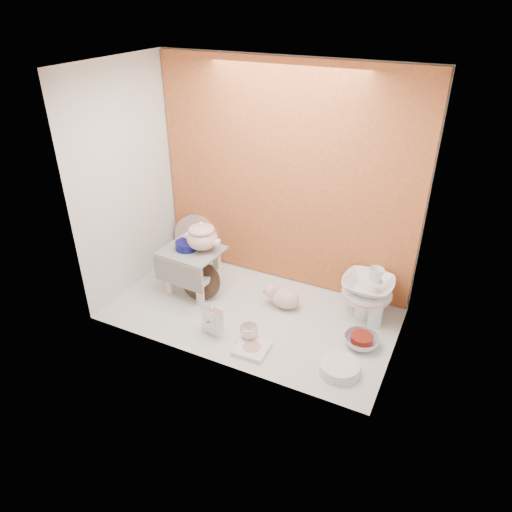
{
  "coord_description": "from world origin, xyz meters",
  "views": [
    {
      "loc": [
        1.12,
        -2.22,
        1.85
      ],
      "look_at": [
        0.02,
        0.02,
        0.42
      ],
      "focal_mm": 33.29,
      "sensor_mm": 36.0,
      "label": 1
    }
  ],
  "objects": [
    {
      "name": "mantel_clock",
      "position": [
        -0.12,
        -0.29,
        0.1
      ],
      "size": [
        0.14,
        0.07,
        0.2
      ],
      "primitive_type": "cube",
      "rotation": [
        0.0,
        0.0,
        -0.19
      ],
      "color": "silver",
      "rests_on": "ground"
    },
    {
      "name": "dinner_plate_stack",
      "position": [
        0.67,
        -0.27,
        0.03
      ],
      "size": [
        0.29,
        0.29,
        0.06
      ],
      "primitive_type": "cylinder",
      "rotation": [
        0.0,
        0.0,
        0.3
      ],
      "color": "white",
      "rests_on": "ground"
    },
    {
      "name": "porcelain_tower",
      "position": [
        0.66,
        0.3,
        0.18
      ],
      "size": [
        0.39,
        0.39,
        0.36
      ],
      "primitive_type": null,
      "rotation": [
        0.0,
        0.0,
        0.28
      ],
      "color": "white",
      "rests_on": "ground"
    },
    {
      "name": "crystal_bowl",
      "position": [
        0.72,
        -0.0,
        0.03
      ],
      "size": [
        0.21,
        0.21,
        0.06
      ],
      "primitive_type": "imported",
      "rotation": [
        0.0,
        0.0,
        -0.04
      ],
      "color": "silver",
      "rests_on": "ground"
    },
    {
      "name": "blue_white_vase",
      "position": [
        -0.66,
        0.31,
        0.14
      ],
      "size": [
        0.35,
        0.35,
        0.28
      ],
      "primitive_type": "imported",
      "rotation": [
        0.0,
        0.0,
        -0.43
      ],
      "color": "white",
      "rests_on": "ground"
    },
    {
      "name": "ground",
      "position": [
        0.0,
        0.0,
        0.0
      ],
      "size": [
        1.8,
        1.8,
        0.0
      ],
      "primitive_type": "plane",
      "color": "silver",
      "rests_on": "ground"
    },
    {
      "name": "step_stool",
      "position": [
        -0.47,
        0.06,
        0.16
      ],
      "size": [
        0.4,
        0.35,
        0.32
      ],
      "primitive_type": null,
      "rotation": [
        0.0,
        0.0,
        -0.06
      ],
      "color": "silver",
      "rests_on": "ground"
    },
    {
      "name": "plush_pig",
      "position": [
        0.17,
        0.15,
        0.07
      ],
      "size": [
        0.29,
        0.24,
        0.15
      ],
      "primitive_type": "ellipsoid",
      "rotation": [
        0.0,
        0.0,
        -0.3
      ],
      "color": "beige",
      "rests_on": "ground"
    },
    {
      "name": "cobalt_bowl",
      "position": [
        -0.51,
        0.06,
        0.35
      ],
      "size": [
        0.17,
        0.17,
        0.05
      ],
      "primitive_type": "cylinder",
      "rotation": [
        0.0,
        0.0,
        0.21
      ],
      "color": "#0B0E55",
      "rests_on": "step_stool"
    },
    {
      "name": "gold_rim_teacup",
      "position": [
        0.1,
        -0.24,
        0.06
      ],
      "size": [
        0.13,
        0.13,
        0.09
      ],
      "primitive_type": "imported",
      "rotation": [
        0.0,
        0.0,
        -0.21
      ],
      "color": "white",
      "rests_on": "teacup_saucer"
    },
    {
      "name": "soup_tureen",
      "position": [
        -0.41,
        0.1,
        0.42
      ],
      "size": [
        0.31,
        0.31,
        0.2
      ],
      "primitive_type": null,
      "rotation": [
        0.0,
        0.0,
        0.33
      ],
      "color": "white",
      "rests_on": "step_stool"
    },
    {
      "name": "niche_shell",
      "position": [
        0.0,
        0.18,
        0.93
      ],
      "size": [
        1.86,
        1.03,
        1.53
      ],
      "color": "#CA6532",
      "rests_on": "ground"
    },
    {
      "name": "floral_platter",
      "position": [
        -0.69,
        0.45,
        0.18
      ],
      "size": [
        0.37,
        0.1,
        0.36
      ],
      "primitive_type": null,
      "rotation": [
        0.0,
        0.0,
        0.14
      ],
      "color": "silver",
      "rests_on": "ground"
    },
    {
      "name": "lattice_dish",
      "position": [
        0.16,
        -0.32,
        0.01
      ],
      "size": [
        0.2,
        0.2,
        0.03
      ],
      "primitive_type": "cube",
      "rotation": [
        0.0,
        0.0,
        0.05
      ],
      "color": "white",
      "rests_on": "ground"
    },
    {
      "name": "teacup_saucer",
      "position": [
        0.1,
        -0.24,
        0.01
      ],
      "size": [
        0.17,
        0.17,
        0.01
      ],
      "primitive_type": "cylinder",
      "rotation": [
        0.0,
        0.0,
        -0.01
      ],
      "color": "white",
      "rests_on": "ground"
    },
    {
      "name": "clear_glass_vase",
      "position": [
        0.74,
        0.23,
        0.09
      ],
      "size": [
        0.11,
        0.11,
        0.18
      ],
      "primitive_type": "cylinder",
      "rotation": [
        0.0,
        0.0,
        0.35
      ],
      "color": "silver",
      "rests_on": "ground"
    },
    {
      "name": "lacquer_tray",
      "position": [
        -0.38,
        0.01,
        0.13
      ],
      "size": [
        0.28,
        0.17,
        0.25
      ],
      "primitive_type": null,
      "rotation": [
        0.0,
        0.0,
        0.28
      ],
      "color": "black",
      "rests_on": "ground"
    }
  ]
}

